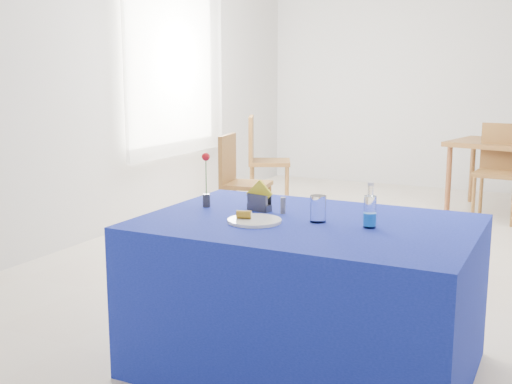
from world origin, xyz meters
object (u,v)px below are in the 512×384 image
Objects in this scene: water_bottle at (370,213)px; chair_win_b at (261,155)px; blue_table at (306,295)px; plate at (254,221)px; chair_bg_left at (500,165)px; chair_win_a at (238,176)px.

water_bottle is 4.10m from chair_win_b.
plate is at bearing -147.14° from blue_table.
water_bottle is at bearing -171.74° from chair_win_b.
chair_win_b is at bearing 119.05° from blue_table.
water_bottle is at bearing 15.01° from plate.
blue_table is at bearing 32.86° from plate.
chair_bg_left is 1.06× the size of chair_win_a.
chair_win_b is (-2.22, 3.44, -0.25)m from water_bottle.
chair_win_b reaches higher than plate.
chair_bg_left reaches higher than plate.
water_bottle is (0.53, 0.14, 0.06)m from plate.
chair_bg_left is 2.67m from chair_win_a.
chair_win_a is at bearing 124.76° from blue_table.
chair_win_a is (-1.92, 2.31, -0.31)m from water_bottle.
plate is 0.26× the size of chair_win_b.
plate is 0.55m from water_bottle.
water_bottle reaches higher than chair_win_a.
water_bottle is at bearing -89.08° from chair_bg_left.
blue_table is at bearing -155.23° from chair_win_a.
chair_win_a is 1.17m from chair_win_b.
blue_table is at bearing -179.69° from water_bottle.
blue_table is 1.60× the size of chair_win_b.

